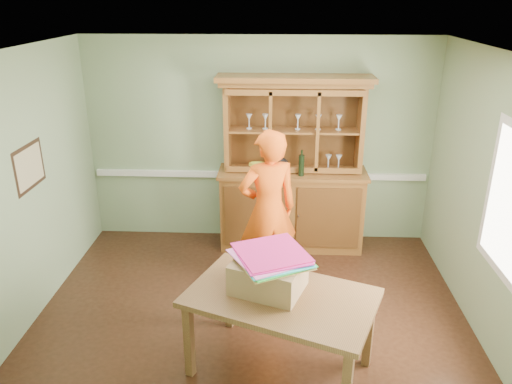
# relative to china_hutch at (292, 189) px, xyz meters

# --- Properties ---
(floor) EXTENTS (4.50, 4.50, 0.00)m
(floor) POSITION_rel_china_hutch_xyz_m (-0.44, -1.75, -0.79)
(floor) COLOR #432415
(floor) RESTS_ON ground
(ceiling) EXTENTS (4.50, 4.50, 0.00)m
(ceiling) POSITION_rel_china_hutch_xyz_m (-0.44, -1.75, 1.91)
(ceiling) COLOR white
(ceiling) RESTS_ON wall_back
(wall_back) EXTENTS (4.50, 0.00, 4.50)m
(wall_back) POSITION_rel_china_hutch_xyz_m (-0.44, 0.25, 0.56)
(wall_back) COLOR #89A57B
(wall_back) RESTS_ON floor
(wall_left) EXTENTS (0.00, 4.00, 4.00)m
(wall_left) POSITION_rel_china_hutch_xyz_m (-2.69, -1.75, 0.56)
(wall_left) COLOR #89A57B
(wall_left) RESTS_ON floor
(wall_right) EXTENTS (0.00, 4.00, 4.00)m
(wall_right) POSITION_rel_china_hutch_xyz_m (1.81, -1.75, 0.56)
(wall_right) COLOR #89A57B
(wall_right) RESTS_ON floor
(wall_front) EXTENTS (4.50, 0.00, 4.50)m
(wall_front) POSITION_rel_china_hutch_xyz_m (-0.44, -3.75, 0.56)
(wall_front) COLOR #89A57B
(wall_front) RESTS_ON floor
(chair_rail) EXTENTS (4.41, 0.05, 0.08)m
(chair_rail) POSITION_rel_china_hutch_xyz_m (-0.44, 0.23, 0.11)
(chair_rail) COLOR white
(chair_rail) RESTS_ON wall_back
(framed_map) EXTENTS (0.03, 0.60, 0.46)m
(framed_map) POSITION_rel_china_hutch_xyz_m (-2.67, -1.45, 0.76)
(framed_map) COLOR black
(framed_map) RESTS_ON wall_left
(window_panel) EXTENTS (0.03, 0.96, 1.36)m
(window_panel) POSITION_rel_china_hutch_xyz_m (1.79, -2.05, 0.71)
(window_panel) COLOR white
(window_panel) RESTS_ON wall_right
(china_hutch) EXTENTS (1.91, 0.63, 2.24)m
(china_hutch) POSITION_rel_china_hutch_xyz_m (0.00, 0.00, 0.00)
(china_hutch) COLOR brown
(china_hutch) RESTS_ON floor
(dining_table) EXTENTS (1.80, 1.45, 0.78)m
(dining_table) POSITION_rel_china_hutch_xyz_m (-0.14, -2.45, -0.10)
(dining_table) COLOR brown
(dining_table) RESTS_ON floor
(cardboard_box) EXTENTS (0.71, 0.64, 0.27)m
(cardboard_box) POSITION_rel_china_hutch_xyz_m (-0.25, -2.36, 0.13)
(cardboard_box) COLOR #916B4B
(cardboard_box) RESTS_ON dining_table
(kite_stack) EXTENTS (0.74, 0.74, 0.06)m
(kite_stack) POSITION_rel_china_hutch_xyz_m (-0.24, -2.32, 0.30)
(kite_stack) COLOR #F3BF73
(kite_stack) RESTS_ON cardboard_box
(person) EXTENTS (0.78, 0.64, 1.85)m
(person) POSITION_rel_china_hutch_xyz_m (-0.29, -0.99, 0.14)
(person) COLOR #FF5A10
(person) RESTS_ON floor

